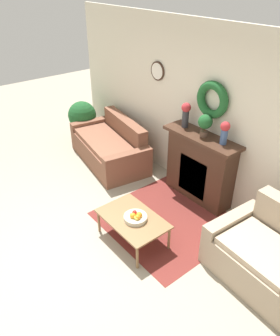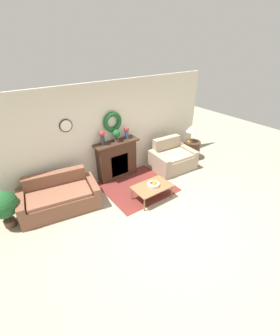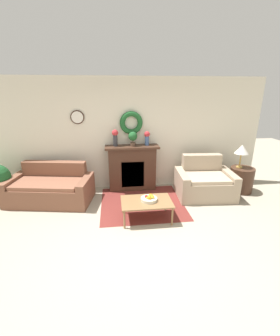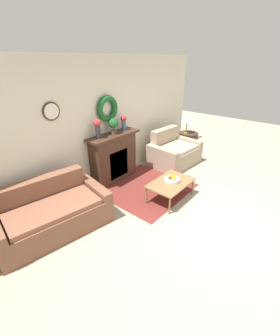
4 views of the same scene
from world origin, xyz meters
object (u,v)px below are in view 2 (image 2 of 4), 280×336
(loveseat_right, at_px, (172,159))
(coffee_table, at_px, (152,187))
(potted_plant_on_mantel, at_px, (116,134))
(fruit_bowl, at_px, (154,184))
(vase_on_mantel_right, at_px, (127,132))
(couch_left, at_px, (60,198))
(side_table_by_loveseat, at_px, (191,150))
(table_lamp, at_px, (191,129))
(potted_plant_floor_by_couch, at_px, (4,206))
(vase_on_mantel_left, at_px, (102,137))
(fireplace, at_px, (117,159))

(loveseat_right, xyz_separation_m, coffee_table, (-1.52, -0.89, 0.03))
(loveseat_right, distance_m, potted_plant_on_mantel, 2.01)
(fruit_bowl, height_order, vase_on_mantel_right, vase_on_mantel_right)
(couch_left, bearing_deg, potted_plant_on_mantel, 22.66)
(coffee_table, relative_size, vase_on_mantel_right, 2.84)
(fruit_bowl, xyz_separation_m, side_table_by_loveseat, (2.46, 0.99, -0.13))
(side_table_by_loveseat, xyz_separation_m, table_lamp, (-0.07, 0.06, 0.75))
(potted_plant_floor_by_couch, bearing_deg, fruit_bowl, -18.46)
(vase_on_mantel_right, distance_m, potted_plant_floor_by_couch, 3.47)
(side_table_by_loveseat, xyz_separation_m, potted_plant_floor_by_couch, (-5.65, 0.08, 0.26))
(loveseat_right, relative_size, vase_on_mantel_left, 3.40)
(couch_left, distance_m, fruit_bowl, 2.31)
(fruit_bowl, height_order, vase_on_mantel_left, vase_on_mantel_left)
(vase_on_mantel_right, bearing_deg, table_lamp, -10.68)
(couch_left, relative_size, vase_on_mantel_left, 4.88)
(fireplace, bearing_deg, potted_plant_floor_by_couch, -172.56)
(potted_plant_on_mantel, bearing_deg, vase_on_mantel_left, 177.24)
(coffee_table, relative_size, vase_on_mantel_left, 2.44)
(fruit_bowl, bearing_deg, potted_plant_floor_by_couch, 161.54)
(vase_on_mantel_left, relative_size, potted_plant_on_mantel, 1.16)
(loveseat_right, distance_m, coffee_table, 1.76)
(table_lamp, xyz_separation_m, vase_on_mantel_left, (-2.98, 0.42, 0.31))
(loveseat_right, relative_size, potted_plant_on_mantel, 3.95)
(table_lamp, bearing_deg, loveseat_right, -169.83)
(couch_left, relative_size, table_lamp, 3.43)
(fireplace, distance_m, potted_plant_on_mantel, 0.77)
(side_table_by_loveseat, relative_size, potted_plant_floor_by_couch, 0.69)
(fruit_bowl, distance_m, table_lamp, 2.68)
(couch_left, distance_m, vase_on_mantel_right, 2.50)
(side_table_by_loveseat, distance_m, vase_on_mantel_left, 3.26)
(couch_left, relative_size, vase_on_mantel_right, 5.66)
(fireplace, distance_m, fruit_bowl, 1.48)
(vase_on_mantel_right, relative_size, potted_plant_floor_by_couch, 0.38)
(vase_on_mantel_right, xyz_separation_m, potted_plant_on_mantel, (-0.34, -0.02, 0.01))
(table_lamp, bearing_deg, vase_on_mantel_right, 169.32)
(fruit_bowl, bearing_deg, table_lamp, 23.65)
(table_lamp, height_order, potted_plant_floor_by_couch, table_lamp)
(side_table_by_loveseat, height_order, potted_plant_floor_by_couch, potted_plant_floor_by_couch)
(coffee_table, bearing_deg, couch_left, 153.19)
(side_table_by_loveseat, bearing_deg, potted_plant_on_mantel, 170.21)
(vase_on_mantel_left, bearing_deg, side_table_by_loveseat, -8.85)
(side_table_by_loveseat, bearing_deg, potted_plant_floor_by_couch, 179.22)
(loveseat_right, height_order, coffee_table, loveseat_right)
(fireplace, height_order, potted_plant_floor_by_couch, fireplace)
(side_table_by_loveseat, bearing_deg, couch_left, 179.72)
(table_lamp, height_order, vase_on_mantel_right, vase_on_mantel_right)
(fireplace, relative_size, potted_plant_floor_by_couch, 1.46)
(potted_plant_on_mantel, distance_m, potted_plant_floor_by_couch, 3.14)
(side_table_by_loveseat, relative_size, vase_on_mantel_left, 1.54)
(potted_plant_floor_by_couch, bearing_deg, vase_on_mantel_left, 8.66)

